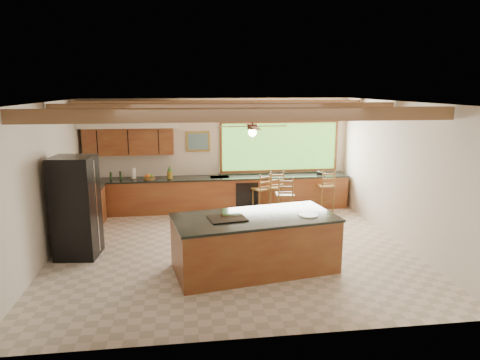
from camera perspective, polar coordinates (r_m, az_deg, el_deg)
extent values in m
plane|color=beige|center=(8.99, -1.09, -9.15)|extent=(7.20, 7.20, 0.00)
cube|color=beige|center=(11.74, -2.90, 3.52)|extent=(7.20, 0.04, 3.00)
cube|color=beige|center=(5.46, 2.70, -6.85)|extent=(7.20, 0.04, 3.00)
cube|color=beige|center=(8.92, -24.78, -0.42)|extent=(0.04, 6.50, 3.00)
cube|color=beige|center=(9.64, 20.65, 0.80)|extent=(0.04, 6.50, 3.00)
cube|color=#A17550|center=(8.38, -1.18, 10.32)|extent=(7.20, 6.50, 0.04)
cube|color=#885D44|center=(6.80, 0.33, 8.69)|extent=(7.10, 0.15, 0.22)
cube|color=#885D44|center=(8.88, -1.54, 9.53)|extent=(7.10, 0.15, 0.22)
cube|color=#885D44|center=(10.67, -2.56, 9.98)|extent=(7.10, 0.15, 0.22)
cube|color=brown|center=(11.55, -14.59, 5.00)|extent=(2.30, 0.35, 0.70)
cube|color=#ECE7CC|center=(11.43, -14.79, 7.94)|extent=(2.60, 0.50, 0.48)
cylinder|color=#FFEABF|center=(11.55, -18.20, 6.63)|extent=(0.10, 0.10, 0.01)
cylinder|color=#FFEABF|center=(11.38, -11.21, 6.93)|extent=(0.10, 0.10, 0.01)
cube|color=#72BF44|center=(11.95, 5.28, 4.46)|extent=(3.20, 0.04, 1.30)
cube|color=#AA8633|center=(11.64, -5.62, 5.13)|extent=(0.64, 0.03, 0.54)
cube|color=#396757|center=(11.62, -5.62, 5.12)|extent=(0.54, 0.01, 0.44)
cube|color=brown|center=(11.62, -2.71, -1.91)|extent=(7.00, 0.65, 0.88)
cube|color=black|center=(11.52, -2.73, 0.31)|extent=(7.04, 0.69, 0.04)
cube|color=brown|center=(10.35, -20.29, -4.47)|extent=(0.65, 2.35, 0.88)
cube|color=black|center=(10.23, -20.48, -2.00)|extent=(0.69, 2.39, 0.04)
cube|color=black|center=(11.39, 0.94, -2.30)|extent=(0.60, 0.02, 0.78)
cube|color=silver|center=(11.52, -2.74, 0.34)|extent=(0.50, 0.38, 0.03)
cylinder|color=silver|center=(11.68, -2.83, 1.33)|extent=(0.03, 0.03, 0.30)
cylinder|color=silver|center=(11.56, -2.79, 1.87)|extent=(0.03, 0.20, 0.03)
cylinder|color=white|center=(11.57, -14.01, 0.84)|extent=(0.12, 0.12, 0.29)
cylinder|color=#1F3F19|center=(11.69, -16.85, 0.56)|extent=(0.05, 0.05, 0.19)
cylinder|color=#1F3F19|center=(11.68, -15.66, 0.64)|extent=(0.06, 0.06, 0.20)
cube|color=black|center=(12.02, 10.72, 0.94)|extent=(0.24, 0.21, 0.10)
cube|color=brown|center=(7.89, 1.95, -8.54)|extent=(3.05, 1.80, 0.97)
cube|color=black|center=(7.72, 1.97, -5.03)|extent=(3.10, 1.85, 0.04)
cube|color=black|center=(7.56, -1.71, -5.14)|extent=(0.72, 0.61, 0.02)
cylinder|color=white|center=(7.86, 9.10, -4.63)|extent=(0.35, 0.35, 0.02)
cube|color=black|center=(8.93, -21.04, -3.41)|extent=(0.85, 0.83, 2.00)
cube|color=silver|center=(8.84, -18.59, -3.37)|extent=(0.03, 0.06, 1.84)
cube|color=brown|center=(11.26, 2.84, -1.20)|extent=(0.52, 0.52, 0.04)
cylinder|color=brown|center=(11.17, 2.18, -3.11)|extent=(0.04, 0.04, 0.64)
cylinder|color=brown|center=(11.23, 3.75, -3.05)|extent=(0.04, 0.04, 0.64)
cylinder|color=brown|center=(11.47, 1.92, -2.71)|extent=(0.04, 0.04, 0.64)
cylinder|color=brown|center=(11.52, 3.45, -2.65)|extent=(0.04, 0.04, 0.64)
cube|color=brown|center=(11.32, 4.73, -0.93)|extent=(0.44, 0.44, 0.04)
cylinder|color=brown|center=(11.22, 4.04, -2.96)|extent=(0.04, 0.04, 0.68)
cylinder|color=brown|center=(11.29, 5.69, -2.89)|extent=(0.04, 0.04, 0.68)
cylinder|color=brown|center=(11.54, 3.72, -2.53)|extent=(0.04, 0.04, 0.68)
cylinder|color=brown|center=(11.60, 5.32, -2.47)|extent=(0.04, 0.04, 0.68)
cube|color=brown|center=(10.53, 5.96, -1.92)|extent=(0.46, 0.46, 0.04)
cylinder|color=brown|center=(10.43, 5.23, -4.14)|extent=(0.04, 0.04, 0.69)
cylinder|color=brown|center=(10.51, 7.02, -4.06)|extent=(0.04, 0.04, 0.69)
cylinder|color=brown|center=(10.75, 4.84, -3.64)|extent=(0.04, 0.04, 0.69)
cylinder|color=brown|center=(10.82, 6.58, -3.57)|extent=(0.04, 0.04, 0.69)
cube|color=brown|center=(11.69, 11.34, -0.73)|extent=(0.45, 0.45, 0.04)
cylinder|color=brown|center=(11.57, 10.75, -2.68)|extent=(0.04, 0.04, 0.68)
cylinder|color=brown|center=(11.68, 12.29, -2.62)|extent=(0.04, 0.04, 0.68)
cylinder|color=brown|center=(11.88, 10.26, -2.28)|extent=(0.04, 0.04, 0.68)
cylinder|color=brown|center=(11.98, 11.76, -2.22)|extent=(0.04, 0.04, 0.68)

